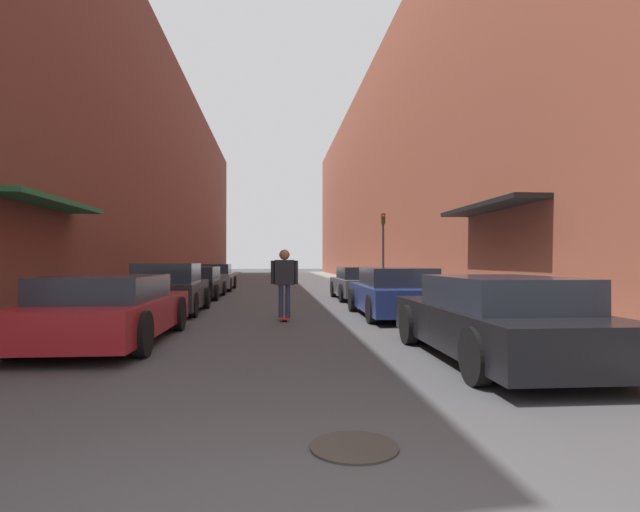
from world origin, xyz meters
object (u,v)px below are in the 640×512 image
parked_car_left_3 (213,277)px  parked_car_right_0 (496,319)px  parked_car_right_2 (360,284)px  traffic_light (383,243)px  manhole_cover (354,447)px  parked_car_right_1 (395,293)px  parked_car_left_1 (169,289)px  parked_car_left_2 (195,283)px  parked_car_left_0 (109,309)px  skateboarder (284,277)px

parked_car_left_3 → parked_car_right_0: parked_car_left_3 is taller
parked_car_right_2 → traffic_light: (1.42, 2.30, 1.62)m
manhole_cover → traffic_light: bearing=76.8°
parked_car_right_2 → parked_car_right_1: bearing=-90.8°
parked_car_left_3 → parked_car_left_1: bearing=-89.5°
parked_car_right_2 → parked_car_left_2: bearing=169.0°
parked_car_right_1 → parked_car_left_1: bearing=166.2°
parked_car_right_1 → parked_car_left_0: bearing=-149.1°
parked_car_left_3 → parked_car_right_0: size_ratio=0.98×
traffic_light → skateboarder: bearing=-116.8°
parked_car_left_0 → traffic_light: size_ratio=1.40×
parked_car_right_1 → manhole_cover: 9.34m
traffic_light → parked_car_left_1: bearing=-138.7°
parked_car_left_0 → parked_car_right_1: 7.11m
parked_car_right_2 → parked_car_left_1: bearing=-144.7°
parked_car_left_1 → parked_car_left_3: (-0.10, 11.06, -0.03)m
parked_car_left_1 → parked_car_right_2: bearing=35.3°
parked_car_left_1 → parked_car_left_3: 11.06m
parked_car_right_1 → manhole_cover: (-2.54, -8.96, -0.62)m
parked_car_left_2 → traffic_light: size_ratio=1.31×
parked_car_left_0 → parked_car_left_2: parked_car_left_2 is taller
parked_car_left_1 → parked_car_right_1: parked_car_left_1 is taller
parked_car_left_1 → manhole_cover: (3.57, -10.47, -0.66)m
parked_car_left_2 → traffic_light: bearing=7.9°
parked_car_right_1 → skateboarder: 2.99m
parked_car_right_0 → parked_car_right_2: bearing=90.1°
parked_car_left_2 → parked_car_right_0: bearing=-63.8°
parked_car_right_2 → skateboarder: 7.09m
parked_car_left_1 → manhole_cover: 11.08m
skateboarder → traffic_light: 9.84m
parked_car_left_1 → parked_car_left_2: size_ratio=0.92×
parked_car_left_3 → traffic_light: size_ratio=1.37×
parked_car_left_0 → parked_car_left_2: 10.77m
parked_car_left_3 → traffic_light: 9.01m
parked_car_left_3 → parked_car_right_0: (6.30, -18.33, -0.03)m
traffic_light → parked_car_left_0: bearing=-122.7°
parked_car_left_0 → parked_car_left_1: bearing=90.1°
parked_car_left_2 → parked_car_right_1: (6.25, -7.11, 0.03)m
parked_car_left_2 → parked_car_right_0: 14.35m
parked_car_right_0 → parked_car_right_1: (-0.09, 5.76, 0.02)m
parked_car_left_0 → parked_car_left_3: size_ratio=1.02×
parked_car_left_0 → parked_car_right_0: size_ratio=1.00×
parked_car_left_1 → traffic_light: (7.61, 6.68, 1.55)m
parked_car_right_0 → manhole_cover: 4.19m
parked_car_left_0 → parked_car_right_1: size_ratio=1.03×
parked_car_left_1 → parked_car_left_2: bearing=91.4°
parked_car_left_0 → parked_car_right_0: bearing=-18.8°
parked_car_left_2 → parked_car_left_3: (0.03, 5.45, 0.04)m
parked_car_left_2 → parked_car_right_1: bearing=-48.7°
parked_car_left_3 → parked_car_right_0: 19.38m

